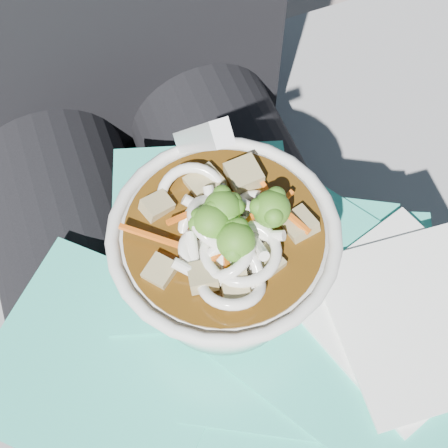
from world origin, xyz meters
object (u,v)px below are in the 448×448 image
object	(u,v)px
person_body	(166,238)
plastic_bag	(254,337)
lap	(201,337)
udon_bowl	(224,253)
stone_ledge	(172,314)

from	to	relation	value
person_body	plastic_bag	xyz separation A→B (m)	(0.03, -0.13, 0.06)
lap	plastic_bag	world-z (taller)	plastic_bag
person_body	udon_bowl	xyz separation A→B (m)	(0.02, -0.09, 0.13)
lap	udon_bowl	world-z (taller)	udon_bowl
udon_bowl	stone_ledge	bearing A→B (deg)	98.29
stone_ledge	lap	xyz separation A→B (m)	(0.00, -0.15, 0.31)
lap	plastic_bag	size ratio (longest dim) A/B	1.17
person_body	plastic_bag	bearing A→B (deg)	-77.86
stone_ledge	udon_bowl	xyz separation A→B (m)	(0.02, -0.15, 0.46)
person_body	lap	bearing A→B (deg)	-90.00
person_body	udon_bowl	size ratio (longest dim) A/B	5.23
lap	person_body	distance (m)	0.09
person_body	plastic_bag	distance (m)	0.15
lap	udon_bowl	distance (m)	0.15
person_body	plastic_bag	world-z (taller)	person_body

